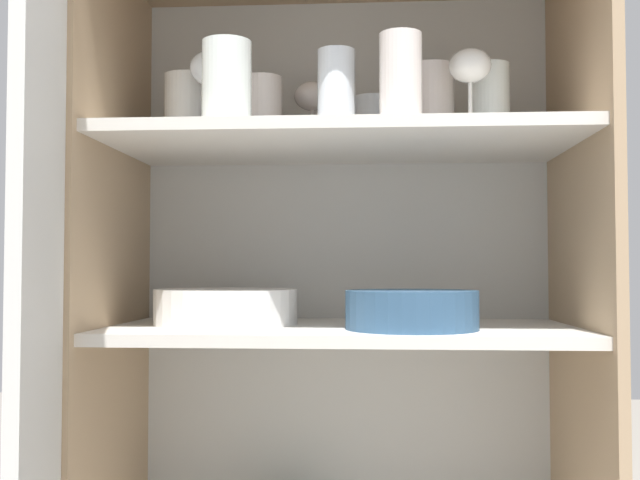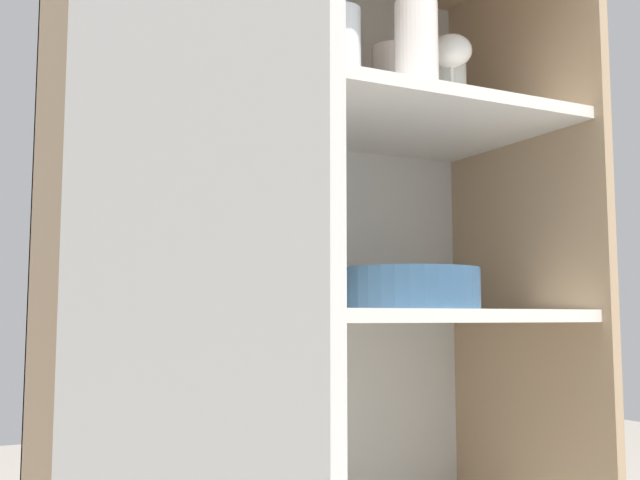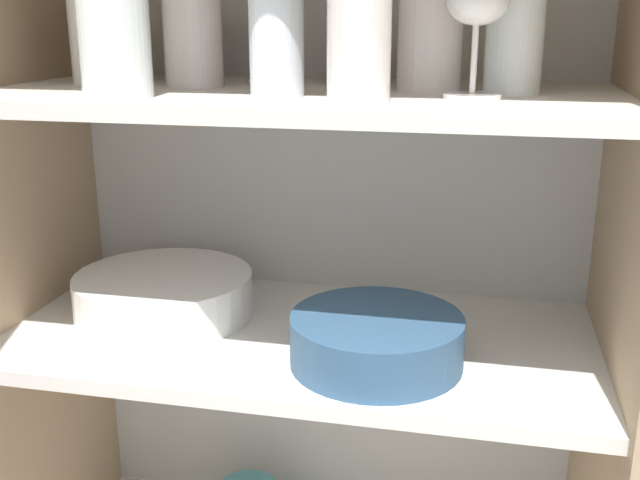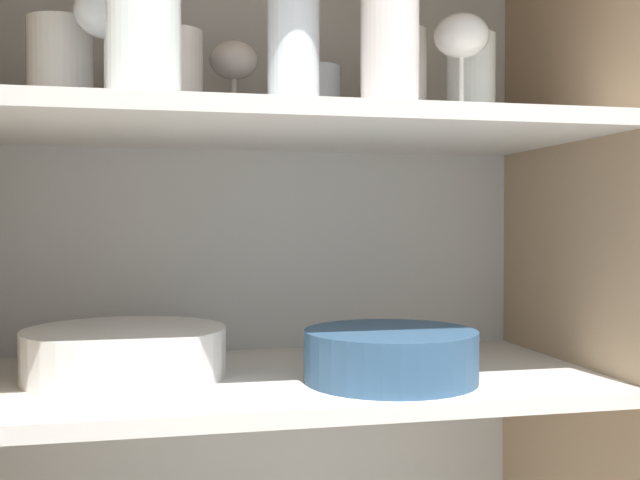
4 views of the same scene
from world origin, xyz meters
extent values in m
cube|color=silver|center=(0.00, 0.40, 0.70)|extent=(0.84, 0.02, 1.41)
cube|color=tan|center=(0.41, 0.19, 0.70)|extent=(0.02, 0.43, 1.41)
cube|color=silver|center=(0.00, 0.19, 0.75)|extent=(0.80, 0.39, 0.02)
cube|color=silver|center=(0.00, 0.19, 1.09)|extent=(0.80, 0.39, 0.02)
cylinder|color=silver|center=(-0.15, 0.22, 1.15)|extent=(0.08, 0.08, 0.11)
cylinder|color=silver|center=(0.16, 0.23, 1.16)|extent=(0.08, 0.08, 0.13)
cylinder|color=white|center=(-0.29, 0.23, 1.16)|extent=(0.08, 0.08, 0.13)
cylinder|color=white|center=(0.05, 0.28, 1.14)|extent=(0.07, 0.07, 0.09)
cylinder|color=white|center=(0.26, 0.21, 1.16)|extent=(0.07, 0.07, 0.13)
cylinder|color=silver|center=(0.10, 0.07, 1.17)|extent=(0.07, 0.07, 0.14)
cylinder|color=white|center=(-0.01, 0.12, 1.16)|extent=(0.06, 0.06, 0.13)
cylinder|color=white|center=(-0.18, 0.07, 1.16)|extent=(0.08, 0.08, 0.13)
cylinder|color=white|center=(-0.18, 0.31, 1.15)|extent=(0.07, 0.07, 0.10)
cylinder|color=white|center=(0.22, 0.14, 1.10)|extent=(0.07, 0.07, 0.01)
cylinder|color=white|center=(0.22, 0.14, 1.14)|extent=(0.01, 0.01, 0.07)
ellipsoid|color=white|center=(0.22, 0.14, 1.20)|extent=(0.07, 0.07, 0.06)
cylinder|color=silver|center=(-0.06, 0.30, 1.10)|extent=(0.07, 0.07, 0.01)
cylinder|color=silver|center=(-0.06, 0.30, 1.13)|extent=(0.01, 0.01, 0.06)
ellipsoid|color=silver|center=(-0.06, 0.30, 1.19)|extent=(0.07, 0.07, 0.05)
cylinder|color=white|center=(-0.23, 0.16, 1.10)|extent=(0.06, 0.06, 0.01)
cylinder|color=white|center=(-0.23, 0.16, 1.14)|extent=(0.01, 0.01, 0.08)
ellipsoid|color=white|center=(-0.23, 0.16, 1.21)|extent=(0.08, 0.08, 0.06)
cylinder|color=white|center=(-0.21, 0.21, 0.77)|extent=(0.26, 0.26, 0.01)
cylinder|color=white|center=(-0.21, 0.21, 0.78)|extent=(0.26, 0.26, 0.01)
cylinder|color=white|center=(-0.21, 0.21, 0.79)|extent=(0.26, 0.26, 0.01)
cylinder|color=white|center=(-0.21, 0.21, 0.80)|extent=(0.26, 0.26, 0.01)
cylinder|color=white|center=(-0.21, 0.21, 0.81)|extent=(0.26, 0.26, 0.01)
cylinder|color=white|center=(-0.21, 0.21, 0.81)|extent=(0.26, 0.26, 0.01)
cylinder|color=white|center=(-0.21, 0.21, 0.82)|extent=(0.26, 0.26, 0.01)
cylinder|color=#33567A|center=(0.12, 0.12, 0.80)|extent=(0.22, 0.22, 0.06)
torus|color=#33567A|center=(0.12, 0.12, 0.82)|extent=(0.21, 0.21, 0.01)
camera|label=1|loc=(0.05, -1.11, 0.86)|focal=42.00mm
camera|label=2|loc=(-0.53, -0.87, 0.75)|focal=42.00mm
camera|label=3|loc=(0.23, -0.73, 1.19)|focal=42.00mm
camera|label=4|loc=(-0.17, -0.77, 0.96)|focal=42.00mm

